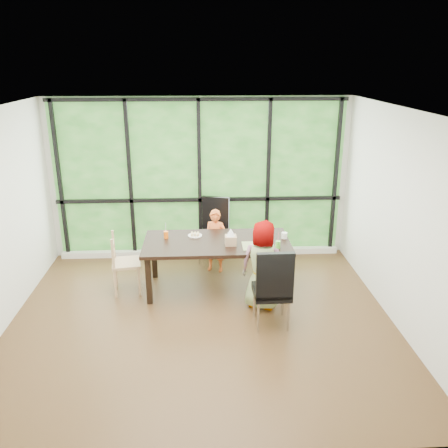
{
  "coord_description": "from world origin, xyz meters",
  "views": [
    {
      "loc": [
        0.02,
        -5.36,
        3.24
      ],
      "look_at": [
        0.34,
        0.8,
        1.05
      ],
      "focal_mm": 37.19,
      "sensor_mm": 36.0,
      "label": 1
    }
  ],
  "objects_px": {
    "child_toddler": "(215,241)",
    "white_mug": "(284,235)",
    "orange_cup": "(166,235)",
    "tissue_box": "(231,240)",
    "chair_end_beech": "(126,263)",
    "plate_far": "(195,236)",
    "plate_near": "(258,246)",
    "dining_table": "(217,265)",
    "child_older": "(265,265)",
    "chair_interior_leather": "(272,286)",
    "green_cup": "(278,245)",
    "chair_window_leather": "(213,231)"
  },
  "relations": [
    {
      "from": "plate_far",
      "to": "white_mug",
      "type": "bearing_deg",
      "value": -6.99
    },
    {
      "from": "chair_window_leather",
      "to": "chair_interior_leather",
      "type": "distance_m",
      "value": 2.15
    },
    {
      "from": "plate_near",
      "to": "tissue_box",
      "type": "xyz_separation_m",
      "value": [
        -0.38,
        0.1,
        0.06
      ]
    },
    {
      "from": "child_toddler",
      "to": "orange_cup",
      "type": "bearing_deg",
      "value": -130.08
    },
    {
      "from": "child_older",
      "to": "white_mug",
      "type": "xyz_separation_m",
      "value": [
        0.37,
        0.65,
        0.17
      ]
    },
    {
      "from": "child_toddler",
      "to": "plate_far",
      "type": "xyz_separation_m",
      "value": [
        -0.32,
        -0.39,
        0.25
      ]
    },
    {
      "from": "dining_table",
      "to": "chair_interior_leather",
      "type": "distance_m",
      "value": 1.24
    },
    {
      "from": "dining_table",
      "to": "plate_near",
      "type": "bearing_deg",
      "value": -22.67
    },
    {
      "from": "chair_end_beech",
      "to": "chair_interior_leather",
      "type": "bearing_deg",
      "value": -125.34
    },
    {
      "from": "chair_window_leather",
      "to": "orange_cup",
      "type": "bearing_deg",
      "value": -115.2
    },
    {
      "from": "dining_table",
      "to": "tissue_box",
      "type": "xyz_separation_m",
      "value": [
        0.19,
        -0.14,
        0.44
      ]
    },
    {
      "from": "dining_table",
      "to": "orange_cup",
      "type": "bearing_deg",
      "value": 167.64
    },
    {
      "from": "green_cup",
      "to": "tissue_box",
      "type": "distance_m",
      "value": 0.67
    },
    {
      "from": "child_toddler",
      "to": "tissue_box",
      "type": "xyz_separation_m",
      "value": [
        0.19,
        -0.77,
        0.31
      ]
    },
    {
      "from": "child_toddler",
      "to": "white_mug",
      "type": "bearing_deg",
      "value": -10.95
    },
    {
      "from": "orange_cup",
      "to": "green_cup",
      "type": "height_order",
      "value": "same"
    },
    {
      "from": "dining_table",
      "to": "chair_end_beech",
      "type": "xyz_separation_m",
      "value": [
        -1.32,
        -0.03,
        0.08
      ]
    },
    {
      "from": "chair_end_beech",
      "to": "tissue_box",
      "type": "bearing_deg",
      "value": -102.49
    },
    {
      "from": "chair_window_leather",
      "to": "green_cup",
      "type": "bearing_deg",
      "value": -40.39
    },
    {
      "from": "chair_window_leather",
      "to": "tissue_box",
      "type": "height_order",
      "value": "chair_window_leather"
    },
    {
      "from": "chair_interior_leather",
      "to": "plate_far",
      "type": "bearing_deg",
      "value": -53.39
    },
    {
      "from": "orange_cup",
      "to": "tissue_box",
      "type": "bearing_deg",
      "value": -18.12
    },
    {
      "from": "orange_cup",
      "to": "chair_interior_leather",
      "type": "bearing_deg",
      "value": -40.81
    },
    {
      "from": "child_older",
      "to": "plate_far",
      "type": "bearing_deg",
      "value": -17.86
    },
    {
      "from": "dining_table",
      "to": "child_older",
      "type": "xyz_separation_m",
      "value": [
        0.63,
        -0.58,
        0.25
      ]
    },
    {
      "from": "green_cup",
      "to": "tissue_box",
      "type": "relative_size",
      "value": 0.66
    },
    {
      "from": "chair_end_beech",
      "to": "child_older",
      "type": "height_order",
      "value": "child_older"
    },
    {
      "from": "chair_window_leather",
      "to": "chair_interior_leather",
      "type": "relative_size",
      "value": 1.0
    },
    {
      "from": "child_older",
      "to": "plate_near",
      "type": "relative_size",
      "value": 5.43
    },
    {
      "from": "white_mug",
      "to": "child_older",
      "type": "bearing_deg",
      "value": -119.83
    },
    {
      "from": "dining_table",
      "to": "child_older",
      "type": "bearing_deg",
      "value": -42.92
    },
    {
      "from": "child_toddler",
      "to": "chair_window_leather",
      "type": "bearing_deg",
      "value": 112.28
    },
    {
      "from": "dining_table",
      "to": "orange_cup",
      "type": "relative_size",
      "value": 19.97
    },
    {
      "from": "chair_window_leather",
      "to": "child_toddler",
      "type": "bearing_deg",
      "value": -70.14
    },
    {
      "from": "chair_end_beech",
      "to": "plate_near",
      "type": "xyz_separation_m",
      "value": [
        1.9,
        -0.21,
        0.31
      ]
    },
    {
      "from": "child_toddler",
      "to": "plate_far",
      "type": "distance_m",
      "value": 0.56
    },
    {
      "from": "plate_near",
      "to": "orange_cup",
      "type": "relative_size",
      "value": 2.16
    },
    {
      "from": "chair_interior_leather",
      "to": "tissue_box",
      "type": "relative_size",
      "value": 6.76
    },
    {
      "from": "plate_near",
      "to": "green_cup",
      "type": "xyz_separation_m",
      "value": [
        0.27,
        -0.06,
        0.05
      ]
    },
    {
      "from": "chair_interior_leather",
      "to": "orange_cup",
      "type": "bearing_deg",
      "value": -41.52
    },
    {
      "from": "chair_interior_leather",
      "to": "child_toddler",
      "type": "bearing_deg",
      "value": -69.27
    },
    {
      "from": "child_older",
      "to": "plate_far",
      "type": "relative_size",
      "value": 5.89
    },
    {
      "from": "plate_near",
      "to": "orange_cup",
      "type": "bearing_deg",
      "value": 162.99
    },
    {
      "from": "plate_far",
      "to": "tissue_box",
      "type": "xyz_separation_m",
      "value": [
        0.51,
        -0.37,
        0.06
      ]
    },
    {
      "from": "chair_window_leather",
      "to": "tissue_box",
      "type": "bearing_deg",
      "value": -63.36
    },
    {
      "from": "chair_window_leather",
      "to": "white_mug",
      "type": "distance_m",
      "value": 1.4
    },
    {
      "from": "dining_table",
      "to": "tissue_box",
      "type": "height_order",
      "value": "tissue_box"
    },
    {
      "from": "chair_end_beech",
      "to": "child_older",
      "type": "xyz_separation_m",
      "value": [
        1.95,
        -0.56,
        0.17
      ]
    },
    {
      "from": "child_older",
      "to": "plate_near",
      "type": "bearing_deg",
      "value": -58.72
    },
    {
      "from": "plate_near",
      "to": "white_mug",
      "type": "relative_size",
      "value": 2.61
    }
  ]
}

